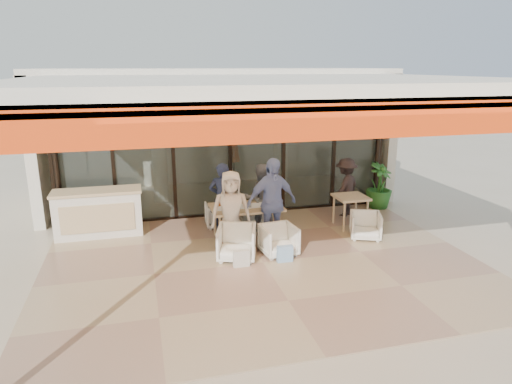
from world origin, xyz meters
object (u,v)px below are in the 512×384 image
diner_cream (231,211)px  side_chair (366,224)px  dining_table (246,209)px  diner_grey (260,198)px  standing_woman (346,187)px  chair_near_right (279,239)px  diner_navy (223,199)px  diner_periwinkle (272,203)px  chair_far_left (219,214)px  chair_near_left (237,241)px  chair_far_right (254,210)px  side_table (351,201)px  potted_palm (379,186)px  host_counter (99,213)px

diner_cream → side_chair: (2.90, -0.14, -0.49)m
dining_table → side_chair: dining_table is taller
diner_grey → standing_woman: diner_grey is taller
diner_cream → side_chair: diner_cream is taller
chair_near_right → diner_navy: size_ratio=0.41×
diner_cream → diner_periwinkle: (0.84, 0.00, 0.11)m
chair_far_left → chair_near_left: bearing=92.2°
chair_far_right → chair_near_right: (-0.00, -1.90, 0.01)m
chair_far_right → side_table: size_ratio=0.87×
chair_near_left → potted_palm: size_ratio=0.61×
chair_far_right → side_chair: bearing=149.9°
dining_table → diner_cream: (-0.41, -0.46, 0.13)m
chair_near_left → diner_cream: bearing=106.9°
diner_navy → dining_table: bearing=147.0°
dining_table → chair_near_left: size_ratio=2.06×
chair_far_left → chair_far_right: chair_far_right is taller
chair_near_left → diner_grey: size_ratio=0.47×
diner_navy → side_chair: size_ratio=2.52×
standing_woman → side_chair: bearing=45.5°
dining_table → chair_far_left: size_ratio=2.43×
host_counter → diner_periwinkle: (3.46, -1.46, 0.39)m
chair_far_right → diner_grey: 0.67m
side_table → side_chair: (0.00, -0.75, -0.32)m
chair_far_left → dining_table: bearing=115.8°
host_counter → potted_palm: size_ratio=1.54×
host_counter → diner_grey: (3.46, -0.56, 0.24)m
side_table → side_chair: 0.81m
diner_navy → potted_palm: size_ratio=1.34×
chair_near_left → diner_periwinkle: size_ratio=0.40×
diner_grey → side_chair: 2.35m
diner_navy → chair_near_left: bearing=104.0°
diner_periwinkle → side_chair: diner_periwinkle is taller
dining_table → side_table: dining_table is taller
side_table → standing_woman: (0.24, 0.79, 0.09)m
dining_table → standing_woman: size_ratio=1.03×
potted_palm → diner_grey: bearing=-166.0°
dining_table → chair_far_right: size_ratio=2.31×
chair_near_right → diner_periwinkle: size_ratio=0.36×
chair_far_right → potted_palm: potted_palm is taller
dining_table → diner_navy: size_ratio=0.93×
chair_near_right → host_counter: bearing=143.9°
chair_near_right → diner_navy: 1.70m
standing_woman → potted_palm: size_ratio=1.21×
chair_far_right → potted_palm: (3.42, 0.35, 0.28)m
chair_far_right → chair_near_left: 2.08m
side_chair → host_counter: bearing=-174.6°
standing_woman → potted_palm: (1.13, 0.36, -0.13)m
chair_near_right → potted_palm: 4.11m
diner_cream → side_table: bearing=19.1°
chair_far_left → chair_near_left: chair_near_left is taller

